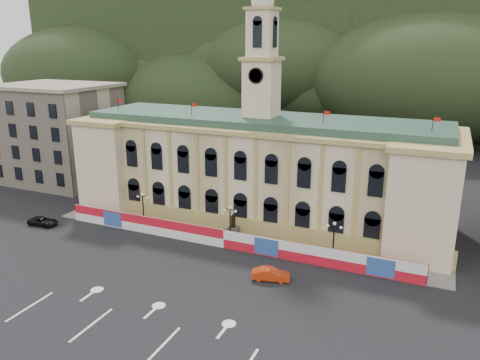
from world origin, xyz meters
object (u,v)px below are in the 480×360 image
at_px(statue, 233,231).
at_px(red_sedan, 271,274).
at_px(black_suv, 43,221).
at_px(lamp_center, 230,221).

xyz_separation_m(statue, red_sedan, (8.68, -8.74, -0.47)).
bearing_deg(statue, red_sedan, -45.19).
bearing_deg(black_suv, statue, -81.88).
bearing_deg(lamp_center, red_sedan, -41.71).
height_order(lamp_center, red_sedan, lamp_center).
bearing_deg(red_sedan, black_suv, 72.04).
height_order(statue, black_suv, statue).
distance_m(statue, black_suv, 28.72).
xyz_separation_m(lamp_center, black_suv, (-27.92, -5.72, -2.45)).
height_order(statue, lamp_center, lamp_center).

